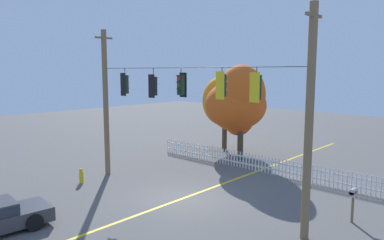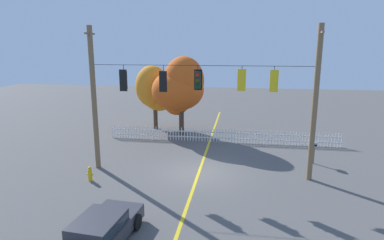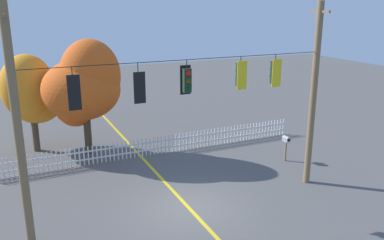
% 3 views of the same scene
% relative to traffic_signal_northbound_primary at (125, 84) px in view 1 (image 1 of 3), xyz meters
% --- Properties ---
extents(ground, '(80.00, 80.00, 0.00)m').
position_rel_traffic_signal_northbound_primary_xyz_m(ground, '(4.23, 0.01, -5.26)').
color(ground, '#565451').
extents(lane_centerline_stripe, '(0.16, 36.00, 0.01)m').
position_rel_traffic_signal_northbound_primary_xyz_m(lane_centerline_stripe, '(4.23, 0.01, -5.26)').
color(lane_centerline_stripe, gold).
rests_on(lane_centerline_stripe, ground).
extents(signal_support_span, '(12.45, 1.10, 8.24)m').
position_rel_traffic_signal_northbound_primary_xyz_m(signal_support_span, '(4.23, 0.01, -1.08)').
color(signal_support_span, brown).
rests_on(signal_support_span, ground).
extents(traffic_signal_northbound_primary, '(0.43, 0.38, 1.45)m').
position_rel_traffic_signal_northbound_primary_xyz_m(traffic_signal_northbound_primary, '(0.00, 0.00, 0.00)').
color(traffic_signal_northbound_primary, black).
extents(traffic_signal_southbound_primary, '(0.43, 0.38, 1.44)m').
position_rel_traffic_signal_northbound_primary_xyz_m(traffic_signal_southbound_primary, '(2.26, 0.00, -0.03)').
color(traffic_signal_southbound_primary, black).
extents(traffic_signal_westbound_side, '(0.43, 0.38, 1.33)m').
position_rel_traffic_signal_northbound_primary_xyz_m(traffic_signal_westbound_side, '(4.16, 0.02, 0.07)').
color(traffic_signal_westbound_side, black).
extents(traffic_signal_northbound_secondary, '(0.43, 0.38, 1.30)m').
position_rel_traffic_signal_northbound_primary_xyz_m(traffic_signal_northbound_secondary, '(6.49, 0.00, 0.12)').
color(traffic_signal_northbound_secondary, black).
extents(traffic_signal_eastbound_side, '(0.43, 0.38, 1.33)m').
position_rel_traffic_signal_northbound_primary_xyz_m(traffic_signal_eastbound_side, '(8.15, 0.00, 0.09)').
color(traffic_signal_eastbound_side, black).
extents(white_picket_fence, '(17.37, 0.06, 1.01)m').
position_rel_traffic_signal_northbound_primary_xyz_m(white_picket_fence, '(5.10, 6.44, -4.75)').
color(white_picket_fence, white).
rests_on(white_picket_fence, ground).
extents(autumn_maple_near_fence, '(3.41, 3.44, 5.55)m').
position_rel_traffic_signal_northbound_primary_xyz_m(autumn_maple_near_fence, '(-0.80, 9.86, -1.87)').
color(autumn_maple_near_fence, '#473828').
rests_on(autumn_maple_near_fence, ground).
extents(autumn_maple_mid, '(4.18, 3.91, 6.37)m').
position_rel_traffic_signal_northbound_primary_xyz_m(autumn_maple_mid, '(1.64, 7.94, -1.39)').
color(autumn_maple_mid, '#473828').
rests_on(autumn_maple_mid, ground).
extents(fire_hydrant, '(0.38, 0.22, 0.80)m').
position_rel_traffic_signal_northbound_primary_xyz_m(fire_hydrant, '(-1.43, -1.96, -4.87)').
color(fire_hydrant, gold).
rests_on(fire_hydrant, ground).
extents(roadside_mailbox, '(0.25, 0.44, 1.38)m').
position_rel_traffic_signal_northbound_primary_xyz_m(roadside_mailbox, '(11.05, 2.63, -4.13)').
color(roadside_mailbox, brown).
rests_on(roadside_mailbox, ground).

